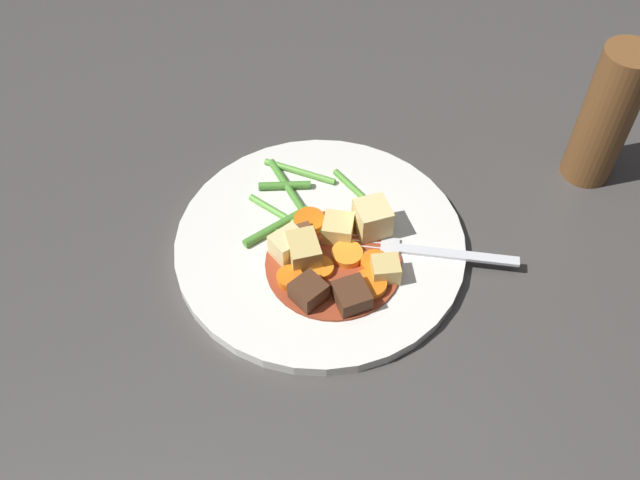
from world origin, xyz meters
The scene contains 27 objects.
ground_plane centered at (0.00, 0.00, 0.00)m, with size 3.00×3.00×0.00m, color #423F3D.
dinner_plate centered at (0.00, 0.00, 0.01)m, with size 0.29×0.29×0.01m, color white.
stew_sauce centered at (0.03, 0.01, 0.01)m, with size 0.13×0.13×0.00m, color #93381E.
carrot_slice_0 centered at (0.04, -0.01, 0.02)m, with size 0.03×0.03×0.01m, color orange.
carrot_slice_1 centered at (0.04, -0.04, 0.02)m, with size 0.02×0.02×0.01m, color orange.
carrot_slice_2 centered at (0.03, 0.02, 0.02)m, with size 0.03×0.03×0.01m, color orange.
carrot_slice_3 centered at (0.07, 0.03, 0.02)m, with size 0.03×0.03×0.01m, color orange.
carrot_slice_4 centered at (0.04, 0.04, 0.02)m, with size 0.03×0.03×0.01m, color orange.
carrot_slice_5 centered at (-0.02, -0.01, 0.02)m, with size 0.03×0.03×0.01m, color orange.
potato_chunk_0 centered at (0.00, 0.02, 0.02)m, with size 0.03×0.03×0.02m, color #E5CC7A.
potato_chunk_1 centered at (0.06, 0.05, 0.02)m, with size 0.02×0.03×0.02m, color #DBBC6B.
potato_chunk_2 centered at (0.00, 0.05, 0.03)m, with size 0.03×0.03×0.03m, color #EAD68C.
potato_chunk_3 centered at (0.01, -0.03, 0.03)m, with size 0.03×0.03×0.03m, color #EAD68C.
potato_chunk_4 centered at (0.02, -0.02, 0.03)m, with size 0.03×0.04×0.03m, color #DBBC6B.
meat_chunk_0 centered at (0.08, 0.01, 0.02)m, with size 0.03×0.03×0.02m, color #4C2B19.
meat_chunk_1 centered at (0.07, -0.03, 0.02)m, with size 0.03×0.03×0.02m, color #4C2B19.
meat_chunk_2 centered at (0.00, -0.02, 0.02)m, with size 0.02×0.03×0.02m, color brown.
green_bean_0 centered at (-0.08, -0.02, 0.02)m, with size 0.01×0.01×0.05m, color #4C8E33.
green_bean_1 centered at (-0.06, 0.05, 0.02)m, with size 0.01×0.01×0.06m, color #599E38.
green_bean_2 centered at (-0.05, -0.04, 0.02)m, with size 0.01×0.01×0.06m, color #66AD42.
green_bean_3 centered at (-0.02, -0.04, 0.02)m, with size 0.01×0.01×0.08m, color #4C8E33.
green_bean_4 centered at (-0.07, -0.02, 0.02)m, with size 0.01×0.01×0.08m, color #4C8E33.
green_bean_5 centered at (-0.02, 0.02, 0.02)m, with size 0.01×0.01×0.06m, color #66AD42.
green_bean_6 centered at (-0.01, -0.01, 0.02)m, with size 0.01×0.01×0.06m, color #66AD42.
green_bean_7 centered at (-0.09, 0.00, 0.02)m, with size 0.01×0.01×0.08m, color #66AD42.
fork centered at (0.04, 0.09, 0.01)m, with size 0.08×0.17×0.00m.
pepper_mill centered at (-0.04, 0.30, 0.08)m, with size 0.05×0.05×0.16m, color brown.
Camera 1 is at (0.43, -0.10, 0.56)m, focal length 40.03 mm.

